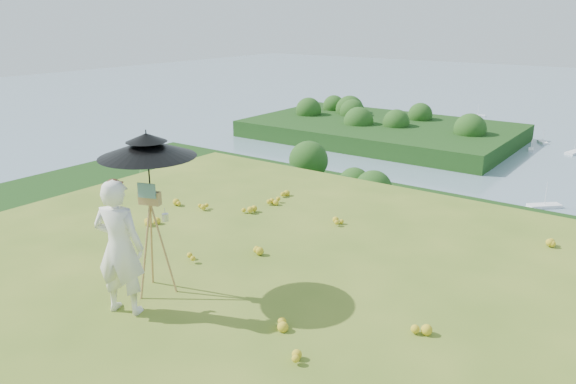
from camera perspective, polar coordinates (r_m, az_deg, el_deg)
The scene contains 7 objects.
ground at distance 6.43m, azimuth -4.04°, elevation -16.83°, with size 14.00×14.00×0.00m, color #517020.
peninsula at distance 180.30m, azimuth 9.45°, elevation 6.96°, with size 90.00×60.00×12.00m, color #14320D, non-canonical shape.
wildflowers at distance 6.55m, azimuth -2.61°, elevation -15.42°, with size 10.00×10.50×0.12m, color gold, non-canonical shape.
painter at distance 7.27m, azimuth -16.76°, elevation -5.40°, with size 0.64×0.42×1.76m, color white.
field_easel at distance 7.72m, azimuth -13.57°, elevation -4.57°, with size 0.59×0.59×1.56m, color #AD8148, non-canonical shape.
sun_umbrella at distance 7.44m, azimuth -13.99°, elevation 2.55°, with size 1.25×1.25×0.96m, color black, non-canonical shape.
painter_cap at distance 7.00m, azimuth -17.35°, elevation 0.88°, with size 0.19×0.23×0.10m, color #C86D74, non-canonical shape.
Camera 1 is at (3.44, -4.03, 3.63)m, focal length 35.00 mm.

